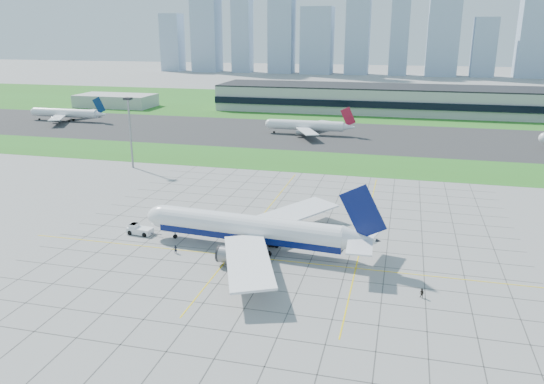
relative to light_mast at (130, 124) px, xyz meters
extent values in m
plane|color=gray|center=(70.00, -65.00, -16.18)|extent=(1400.00, 1400.00, 0.00)
cube|color=#2C6A1E|center=(70.00, 25.00, -16.16)|extent=(700.00, 35.00, 0.04)
cube|color=#383838|center=(70.00, 80.00, -16.15)|extent=(700.00, 75.00, 0.04)
cube|color=#2C6A1E|center=(70.00, 190.00, -16.16)|extent=(700.00, 145.00, 0.04)
cube|color=#474744|center=(22.00, -55.00, -16.17)|extent=(0.18, 130.00, 0.02)
cube|color=#474744|center=(30.00, -55.00, -16.17)|extent=(0.18, 130.00, 0.02)
cube|color=#474744|center=(38.00, -55.00, -16.17)|extent=(0.18, 130.00, 0.02)
cube|color=#474744|center=(46.00, -55.00, -16.17)|extent=(0.18, 130.00, 0.02)
cube|color=#474744|center=(54.00, -55.00, -16.17)|extent=(0.18, 130.00, 0.02)
cube|color=#474744|center=(62.00, -55.00, -16.17)|extent=(0.18, 130.00, 0.02)
cube|color=#474744|center=(70.00, -55.00, -16.17)|extent=(0.18, 130.00, 0.02)
cube|color=#474744|center=(78.00, -55.00, -16.17)|extent=(0.18, 130.00, 0.02)
cube|color=#474744|center=(86.00, -55.00, -16.17)|extent=(0.18, 130.00, 0.02)
cube|color=#474744|center=(94.00, -55.00, -16.17)|extent=(0.18, 130.00, 0.02)
cube|color=#474744|center=(102.00, -55.00, -16.17)|extent=(0.18, 130.00, 0.02)
cube|color=#474744|center=(110.00, -55.00, -16.17)|extent=(0.18, 130.00, 0.02)
cube|color=#474744|center=(118.00, -55.00, -16.17)|extent=(0.18, 130.00, 0.02)
cube|color=#474744|center=(70.00, -105.00, -16.17)|extent=(110.00, 0.18, 0.02)
cube|color=#474744|center=(70.00, -97.00, -16.17)|extent=(110.00, 0.18, 0.02)
cube|color=#474744|center=(70.00, -89.00, -16.17)|extent=(110.00, 0.18, 0.02)
cube|color=#474744|center=(70.00, -81.00, -16.17)|extent=(110.00, 0.18, 0.02)
cube|color=#474744|center=(70.00, -73.00, -16.17)|extent=(110.00, 0.18, 0.02)
cube|color=#474744|center=(70.00, -65.00, -16.17)|extent=(110.00, 0.18, 0.02)
cube|color=#474744|center=(70.00, -57.00, -16.17)|extent=(110.00, 0.18, 0.02)
cube|color=#474744|center=(70.00, -49.00, -16.17)|extent=(110.00, 0.18, 0.02)
cube|color=#474744|center=(70.00, -41.00, -16.17)|extent=(110.00, 0.18, 0.02)
cube|color=#474744|center=(70.00, -33.00, -16.17)|extent=(110.00, 0.18, 0.02)
cube|color=#474744|center=(70.00, -25.00, -16.17)|extent=(110.00, 0.18, 0.02)
cube|color=#474744|center=(70.00, -17.00, -16.17)|extent=(110.00, 0.18, 0.02)
cube|color=#474744|center=(70.00, -9.00, -16.17)|extent=(110.00, 0.18, 0.02)
cube|color=#474744|center=(70.00, -1.00, -16.17)|extent=(110.00, 0.18, 0.02)
cube|color=yellow|center=(70.00, -67.00, -16.16)|extent=(120.00, 0.25, 0.03)
cube|color=yellow|center=(60.00, -45.00, -16.16)|extent=(0.25, 100.00, 0.03)
cube|color=yellow|center=(88.00, -45.00, -16.16)|extent=(0.25, 100.00, 0.03)
cube|color=#B7B7B2|center=(110.00, 165.00, -8.68)|extent=(260.00, 42.00, 15.00)
cube|color=black|center=(110.00, 143.50, -9.18)|extent=(260.00, 1.00, 4.00)
cube|color=black|center=(110.00, 165.00, -0.78)|extent=(260.00, 42.00, 0.80)
cube|color=#B7B7B2|center=(-90.00, 145.00, -12.18)|extent=(50.00, 25.00, 8.00)
cylinder|color=gray|center=(0.00, 0.00, -3.68)|extent=(0.70, 0.70, 25.00)
cube|color=black|center=(0.00, 0.00, 9.02)|extent=(2.50, 2.50, 0.80)
cube|color=#97ADC6|center=(-188.00, 455.00, 17.82)|extent=(24.00, 21.60, 68.00)
cube|color=#97ADC6|center=(-143.00, 455.00, 54.82)|extent=(31.00, 27.90, 142.00)
cube|color=#97ADC6|center=(-98.00, 455.00, 31.32)|extent=(22.00, 19.80, 95.00)
cube|color=#97ADC6|center=(-50.00, 455.00, 63.82)|extent=(28.00, 25.20, 160.00)
cube|color=#97ADC6|center=(-8.00, 455.00, 20.82)|extent=(35.00, 31.50, 74.00)
cube|color=#97ADC6|center=(38.00, 455.00, 42.82)|extent=(26.00, 23.40, 118.00)
cube|color=#97ADC6|center=(84.00, 455.00, 27.82)|extent=(20.00, 18.00, 88.00)
cube|color=#97ADC6|center=(130.00, 455.00, 58.82)|extent=(33.00, 29.70, 150.00)
cube|color=#97ADC6|center=(173.00, 455.00, 14.82)|extent=(24.00, 21.60, 62.00)
cube|color=#97ADC6|center=(220.00, 455.00, 47.82)|extent=(29.00, 26.10, 128.00)
cylinder|color=white|center=(63.19, -62.37, -10.86)|extent=(44.01, 9.57, 5.70)
cube|color=#07124D|center=(63.19, -62.37, -12.67)|extent=(43.97, 9.19, 1.52)
ellipsoid|color=white|center=(41.44, -60.42, -10.86)|extent=(9.59, 6.49, 5.70)
cube|color=black|center=(39.36, -60.23, -10.39)|extent=(2.35, 3.21, 0.57)
cone|color=white|center=(88.25, -64.61, -10.58)|extent=(8.05, 6.07, 5.41)
cube|color=#07124D|center=(88.72, -64.65, -4.22)|extent=(10.35, 1.40, 12.12)
cube|color=white|center=(70.21, -47.74, -11.81)|extent=(21.06, 27.18, 0.92)
cube|color=white|center=(67.51, -78.00, -11.81)|extent=(17.47, 27.89, 0.92)
cylinder|color=slate|center=(64.07, -52.44, -13.71)|extent=(6.47, 4.14, 3.61)
cylinder|color=slate|center=(62.30, -72.30, -13.71)|extent=(6.47, 4.14, 3.61)
cylinder|color=gray|center=(43.80, -60.63, -14.95)|extent=(0.37, 0.37, 2.47)
cylinder|color=black|center=(43.80, -60.63, -15.66)|extent=(1.08, 0.57, 1.04)
cylinder|color=black|center=(68.19, -59.76, -15.56)|extent=(1.33, 1.24, 1.23)
cylinder|color=black|center=(67.64, -65.82, -15.56)|extent=(1.33, 1.24, 1.23)
cube|color=white|center=(34.21, -60.09, -15.25)|extent=(6.46, 3.45, 1.45)
cube|color=white|center=(32.55, -59.95, -14.21)|extent=(2.06, 2.44, 1.14)
cube|color=black|center=(32.55, -59.95, -14.00)|extent=(1.84, 2.21, 0.73)
cube|color=gray|center=(38.65, -60.49, -15.56)|extent=(3.12, 0.46, 0.19)
cylinder|color=black|center=(32.26, -58.57, -15.61)|extent=(1.18, 0.62, 1.14)
cylinder|color=black|center=(32.02, -61.25, -15.61)|extent=(1.18, 0.62, 1.14)
cylinder|color=black|center=(36.40, -58.94, -15.61)|extent=(1.18, 0.62, 1.14)
cylinder|color=black|center=(36.15, -61.62, -15.61)|extent=(1.18, 0.62, 1.14)
imported|color=black|center=(47.63, -68.90, -15.21)|extent=(0.82, 0.84, 1.94)
imported|color=black|center=(101.28, -77.10, -15.22)|extent=(1.18, 1.17, 1.92)
cylinder|color=white|center=(-87.17, 85.88, -11.68)|extent=(38.68, 4.80, 4.80)
cube|color=navy|center=(-65.68, 85.88, -6.68)|extent=(7.46, 0.40, 9.15)
cube|color=white|center=(-84.48, 96.88, -12.48)|extent=(13.89, 20.66, 0.40)
cube|color=white|center=(-84.48, 74.88, -12.48)|extent=(13.89, 20.66, 0.40)
cylinder|color=black|center=(-83.94, 88.08, -15.68)|extent=(1.00, 1.00, 1.00)
cylinder|color=black|center=(-83.94, 83.68, -15.68)|extent=(1.00, 1.00, 1.00)
cylinder|color=white|center=(49.91, 79.30, -11.68)|extent=(35.93, 4.80, 4.80)
cube|color=#A6132E|center=(69.87, 79.30, -6.68)|extent=(7.46, 0.40, 9.15)
cube|color=white|center=(52.40, 90.30, -12.48)|extent=(13.89, 20.66, 0.40)
cube|color=white|center=(52.40, 68.30, -12.48)|extent=(13.89, 20.66, 0.40)
cylinder|color=black|center=(52.90, 81.50, -15.68)|extent=(1.00, 1.00, 1.00)
cylinder|color=black|center=(52.90, 77.10, -15.68)|extent=(1.00, 1.00, 1.00)
camera|label=1|loc=(95.79, -171.02, 32.19)|focal=35.00mm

